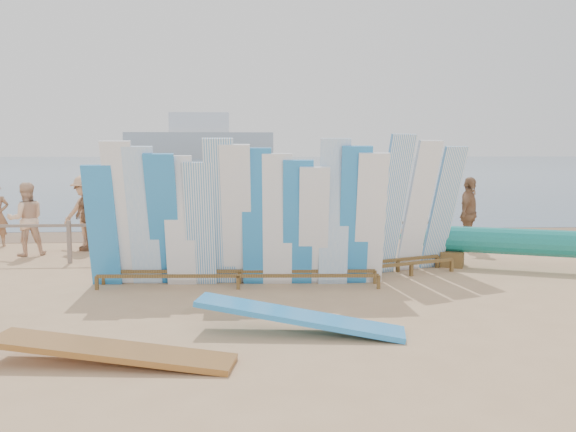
{
  "coord_description": "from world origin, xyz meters",
  "views": [
    {
      "loc": [
        1.68,
        -9.94,
        2.35
      ],
      "look_at": [
        2.57,
        2.5,
        1.02
      ],
      "focal_mm": 38.0,
      "sensor_mm": 36.0,
      "label": 1
    }
  ],
  "objects": [
    {
      "name": "distant_ship",
      "position": [
        -12.0,
        180.0,
        5.31
      ],
      "size": [
        45.0,
        8.0,
        14.0
      ],
      "color": "#999EA3",
      "rests_on": "ocean"
    },
    {
      "name": "beachgoer_8",
      "position": [
        2.95,
        3.6,
        0.84
      ],
      "size": [
        0.9,
        0.78,
        1.69
      ],
      "primitive_type": "imported",
      "rotation": [
        0.0,
        0.0,
        3.72
      ],
      "color": "beige",
      "rests_on": "ground"
    },
    {
      "name": "beach_chair_right",
      "position": [
        0.25,
        3.96,
        0.28
      ],
      "size": [
        0.64,
        0.66,
        0.95
      ],
      "rotation": [
        0.0,
        0.0,
        0.07
      ],
      "color": "red",
      "rests_on": "ground"
    },
    {
      "name": "beachgoer_9",
      "position": [
        3.96,
        5.75,
        0.91
      ],
      "size": [
        1.25,
        0.71,
        1.82
      ],
      "primitive_type": "imported",
      "rotation": [
        0.0,
        0.0,
        0.2
      ],
      "color": "tan",
      "rests_on": "ground"
    },
    {
      "name": "fence",
      "position": [
        0.0,
        3.0,
        0.63
      ],
      "size": [
        12.08,
        0.08,
        0.9
      ],
      "color": "#7D6C5F",
      "rests_on": "ground"
    },
    {
      "name": "ocean",
      "position": [
        0.0,
        128.0,
        0.0
      ],
      "size": [
        320.0,
        240.0,
        0.02
      ],
      "primitive_type": "cube",
      "color": "#405973",
      "rests_on": "ground"
    },
    {
      "name": "stroller",
      "position": [
        1.22,
        3.51,
        0.44
      ],
      "size": [
        0.56,
        0.8,
        1.09
      ],
      "rotation": [
        0.0,
        0.0,
        0.02
      ],
      "color": "red",
      "rests_on": "ground"
    },
    {
      "name": "beachgoer_7",
      "position": [
        4.0,
        6.43,
        0.77
      ],
      "size": [
        0.47,
        0.63,
        1.54
      ],
      "primitive_type": "imported",
      "rotation": [
        0.0,
        0.0,
        1.9
      ],
      "color": "#8C6042",
      "rests_on": "ground"
    },
    {
      "name": "wet_sand_strip",
      "position": [
        0.0,
        7.2,
        0.0
      ],
      "size": [
        40.0,
        2.6,
        0.01
      ],
      "primitive_type": "cube",
      "color": "brown",
      "rests_on": "ground"
    },
    {
      "name": "beachgoer_4",
      "position": [
        -2.0,
        4.7,
        0.86
      ],
      "size": [
        0.74,
        1.09,
        1.72
      ],
      "primitive_type": "imported",
      "rotation": [
        0.0,
        0.0,
        4.38
      ],
      "color": "#8C6042",
      "rests_on": "ground"
    },
    {
      "name": "beach_chair_left",
      "position": [
        -0.41,
        3.62,
        0.25
      ],
      "size": [
        0.73,
        0.74,
        0.84
      ],
      "rotation": [
        0.0,
        0.0,
        -0.5
      ],
      "color": "red",
      "rests_on": "ground"
    },
    {
      "name": "outrigger_canoe",
      "position": [
        7.38,
        1.48,
        0.53
      ],
      "size": [
        5.53,
        2.76,
        0.83
      ],
      "rotation": [
        0.0,
        0.0,
        -0.41
      ],
      "color": "brown",
      "rests_on": "ground"
    },
    {
      "name": "main_surfboard_rack",
      "position": [
        1.57,
        0.5,
        1.16
      ],
      "size": [
        5.16,
        1.01,
        2.57
      ],
      "rotation": [
        0.0,
        0.0,
        -0.06
      ],
      "color": "brown",
      "rests_on": "ground"
    },
    {
      "name": "side_surfboard_rack",
      "position": [
        4.75,
        1.39,
        1.21
      ],
      "size": [
        2.43,
        1.49,
        2.66
      ],
      "rotation": [
        0.0,
        0.0,
        0.38
      ],
      "color": "brown",
      "rests_on": "ground"
    },
    {
      "name": "beachgoer_2",
      "position": [
        -3.23,
        4.04,
        0.83
      ],
      "size": [
        0.89,
        0.68,
        1.65
      ],
      "primitive_type": "imported",
      "rotation": [
        0.0,
        0.0,
        3.57
      ],
      "color": "beige",
      "rests_on": "ground"
    },
    {
      "name": "vendor_table",
      "position": [
        2.66,
        1.1,
        0.35
      ],
      "size": [
        0.82,
        0.61,
        1.04
      ],
      "rotation": [
        0.0,
        0.0,
        0.07
      ],
      "color": "brown",
      "rests_on": "ground"
    },
    {
      "name": "flat_board_d",
      "position": [
        2.38,
        -2.29,
        0.0
      ],
      "size": [
        2.74,
        1.12,
        0.44
      ],
      "primitive_type": "cube",
      "rotation": [
        0.14,
        0.0,
        1.36
      ],
      "color": "#2A86D2",
      "rests_on": "ground"
    },
    {
      "name": "beachgoer_10",
      "position": [
        6.93,
        3.94,
        0.87
      ],
      "size": [
        0.94,
        1.1,
        1.75
      ],
      "primitive_type": "imported",
      "rotation": [
        0.0,
        0.0,
        0.98
      ],
      "color": "#8C6042",
      "rests_on": "ground"
    },
    {
      "name": "ground",
      "position": [
        0.0,
        0.0,
        0.0
      ],
      "size": [
        160.0,
        160.0,
        0.0
      ],
      "primitive_type": "plane",
      "color": "tan",
      "rests_on": "ground"
    },
    {
      "name": "flat_board_c",
      "position": [
        0.22,
        -3.28,
        0.0
      ],
      "size": [
        2.75,
        1.01,
        0.3
      ],
      "primitive_type": "cube",
      "rotation": [
        0.09,
        0.0,
        1.4
      ],
      "color": "#986229",
      "rests_on": "ground"
    },
    {
      "name": "beachgoer_3",
      "position": [
        -2.14,
        4.94,
        0.89
      ],
      "size": [
        1.24,
        0.86,
        1.77
      ],
      "primitive_type": "imported",
      "rotation": [
        0.0,
        0.0,
        5.9
      ],
      "color": "tan",
      "rests_on": "ground"
    }
  ]
}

